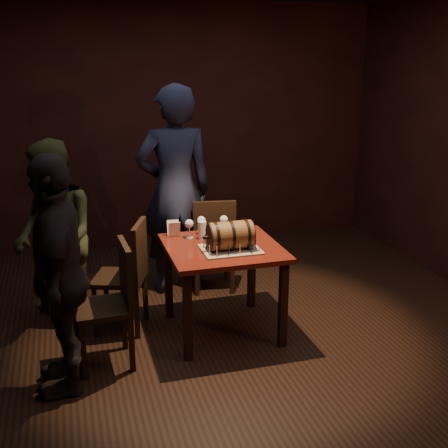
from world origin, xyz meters
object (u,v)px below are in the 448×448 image
object	(u,v)px
wine_glass_mid	(201,221)
wine_glass_right	(224,220)
chair_left_front	(113,298)
person_back	(175,191)
barrel_cake	(230,235)
pint_of_ale	(202,231)
person_left_rear	(55,237)
pub_table	(223,259)
wine_glass_left	(189,225)
chair_back	(213,240)
person_left_front	(59,276)
chair_left_rear	(129,270)

from	to	relation	value
wine_glass_mid	wine_glass_right	world-z (taller)	same
wine_glass_right	chair_left_front	size ratio (longest dim) A/B	0.17
wine_glass_mid	person_back	size ratio (longest dim) A/B	0.08
barrel_cake	pint_of_ale	world-z (taller)	barrel_cake
chair_left_front	person_left_rear	bearing A→B (deg)	118.66
wine_glass_mid	pint_of_ale	size ratio (longest dim) A/B	1.07
pub_table	pint_of_ale	distance (m)	0.30
barrel_cake	person_left_rear	world-z (taller)	person_left_rear
wine_glass_mid	person_left_rear	world-z (taller)	person_left_rear
wine_glass_left	chair_left_front	xyz separation A→B (m)	(-0.69, -0.52, -0.35)
chair_back	chair_left_front	distance (m)	1.49
wine_glass_mid	chair_left_front	bearing A→B (deg)	-144.20
person_left_front	person_back	bearing A→B (deg)	148.82
chair_left_rear	person_left_front	distance (m)	0.95
wine_glass_left	person_left_front	world-z (taller)	person_left_front
wine_glass_right	chair_left_rear	world-z (taller)	chair_left_rear
chair_back	chair_left_front	xyz separation A→B (m)	(-1.04, -1.06, 0.00)
wine_glass_right	pint_of_ale	xyz separation A→B (m)	(-0.21, -0.09, -0.05)
chair_back	wine_glass_left	bearing A→B (deg)	-122.88
wine_glass_mid	wine_glass_right	distance (m)	0.19
pint_of_ale	chair_back	distance (m)	0.71
pint_of_ale	chair_left_front	bearing A→B (deg)	-149.25
person_left_rear	person_left_front	xyz separation A→B (m)	(0.03, -0.93, 0.03)
pub_table	pint_of_ale	size ratio (longest dim) A/B	6.00
pub_table	chair_left_front	xyz separation A→B (m)	(-0.90, -0.25, -0.12)
pub_table	person_left_front	bearing A→B (deg)	-159.38
wine_glass_mid	person_back	distance (m)	0.64
wine_glass_right	chair_back	distance (m)	0.62
person_left_rear	person_left_front	distance (m)	0.93
wine_glass_left	pint_of_ale	distance (m)	0.12
wine_glass_mid	person_left_front	world-z (taller)	person_left_front
person_left_rear	chair_back	bearing A→B (deg)	83.37
pint_of_ale	person_left_front	size ratio (longest dim) A/B	0.09
pub_table	wine_glass_mid	world-z (taller)	wine_glass_mid
barrel_cake	pub_table	bearing A→B (deg)	104.62
chair_left_front	pint_of_ale	bearing A→B (deg)	30.75
wine_glass_left	pint_of_ale	bearing A→B (deg)	-28.66
chair_left_front	person_left_rear	size ratio (longest dim) A/B	0.58
wine_glass_mid	barrel_cake	bearing A→B (deg)	-74.69
pub_table	person_back	size ratio (longest dim) A/B	0.46
pub_table	wine_glass_right	world-z (taller)	wine_glass_right
chair_left_rear	person_left_front	xyz separation A→B (m)	(-0.53, -0.73, 0.30)
chair_back	chair_left_rear	world-z (taller)	same
wine_glass_right	pint_of_ale	size ratio (longest dim) A/B	1.07
wine_glass_right	person_left_rear	world-z (taller)	person_left_rear
pint_of_ale	person_back	world-z (taller)	person_back
chair_back	wine_glass_mid	bearing A→B (deg)	-115.74
person_back	pub_table	bearing A→B (deg)	100.78
wine_glass_left	person_back	size ratio (longest dim) A/B	0.08
wine_glass_right	wine_glass_mid	bearing A→B (deg)	171.05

